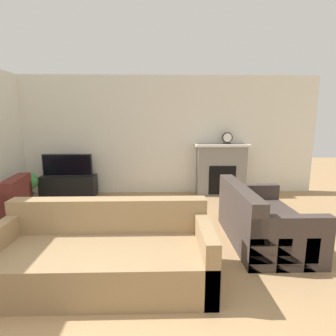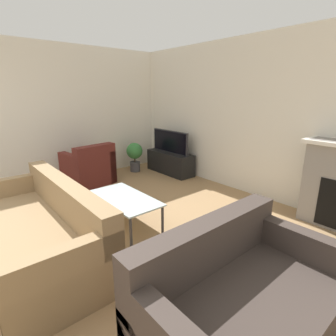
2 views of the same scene
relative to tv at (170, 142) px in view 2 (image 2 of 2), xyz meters
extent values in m
cube|color=silver|center=(1.56, 0.32, 0.63)|extent=(8.27, 0.06, 2.70)
cube|color=silver|center=(-1.10, -1.95, 0.63)|extent=(0.06, 7.47, 2.70)
cube|color=black|center=(0.00, 0.00, -0.48)|extent=(1.21, 0.41, 0.48)
cube|color=#232328|center=(0.00, 0.00, 0.00)|extent=(1.09, 0.05, 0.49)
cube|color=black|center=(0.00, -0.02, 0.00)|extent=(1.05, 0.01, 0.45)
cube|color=#8C704C|center=(1.48, -3.24, -0.51)|extent=(2.28, 0.96, 0.42)
cube|color=#8C704C|center=(1.48, -2.85, -0.10)|extent=(2.28, 0.20, 0.40)
cube|color=#8C704C|center=(0.41, -3.24, -0.39)|extent=(0.14, 0.96, 0.66)
cube|color=#8C704C|center=(2.55, -3.24, -0.39)|extent=(0.14, 0.96, 0.66)
cube|color=#3D332D|center=(3.56, -2.33, -0.51)|extent=(0.97, 1.58, 0.42)
cube|color=#3D332D|center=(3.18, -2.33, -0.10)|extent=(0.20, 1.58, 0.40)
cube|color=#3D332D|center=(3.56, -1.61, -0.39)|extent=(0.97, 0.14, 0.66)
cube|color=#5B231E|center=(-0.50, -1.73, -0.51)|extent=(0.87, 0.93, 0.42)
cube|color=#5B231E|center=(-0.22, -1.69, -0.10)|extent=(0.32, 0.84, 0.40)
cube|color=#5B231E|center=(-0.55, -1.39, -0.39)|extent=(0.77, 0.25, 0.66)
cube|color=#5B231E|center=(-0.45, -2.07, -0.39)|extent=(0.77, 0.25, 0.66)
cylinder|color=#333338|center=(0.96, -2.32, -0.53)|extent=(0.04, 0.04, 0.39)
cylinder|color=#333338|center=(1.99, -2.32, -0.53)|extent=(0.04, 0.04, 0.39)
cylinder|color=#333338|center=(0.96, -1.83, -0.53)|extent=(0.04, 0.04, 0.39)
cylinder|color=#333338|center=(1.99, -1.83, -0.53)|extent=(0.04, 0.04, 0.39)
cube|color=silver|center=(1.48, -2.08, -0.32)|extent=(1.11, 0.56, 0.02)
cylinder|color=#47474C|center=(-0.62, -0.55, -0.61)|extent=(0.23, 0.23, 0.23)
cylinder|color=#4C3823|center=(-0.62, -0.55, -0.44)|extent=(0.03, 0.03, 0.11)
sphere|color=#387F3D|center=(-0.62, -0.55, -0.24)|extent=(0.37, 0.37, 0.37)
camera|label=1|loc=(2.10, -5.80, 1.01)|focal=28.00mm
camera|label=2|loc=(4.38, -3.75, 1.06)|focal=28.00mm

